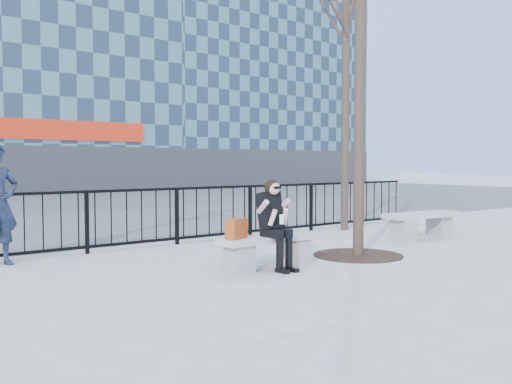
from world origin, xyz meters
TOP-DOWN VIEW (x-y plane):
  - ground at (0.00, 0.00)m, footprint 120.00×120.00m
  - railing at (0.00, 3.00)m, footprint 14.00×0.06m
  - building_right at (20.00, 27.00)m, footprint 16.20×10.20m
  - tree_right at (4.50, 2.60)m, footprint 2.80×2.80m
  - tree_grate at (1.90, -0.10)m, footprint 1.50×1.50m
  - bench_main at (0.00, 0.00)m, footprint 1.65×0.46m
  - bench_second at (4.61, 0.53)m, footprint 1.84×0.51m
  - seated_woman at (0.00, -0.16)m, footprint 0.50×0.64m
  - handbag at (-0.58, 0.02)m, footprint 0.39×0.28m
  - shopping_bag at (0.46, -0.12)m, footprint 0.41×0.20m

SIDE VIEW (x-z plane):
  - ground at x=0.00m, z-range 0.00..0.00m
  - tree_grate at x=1.90m, z-range 0.00..0.02m
  - shopping_bag at x=0.46m, z-range 0.00..0.37m
  - bench_main at x=0.00m, z-range 0.06..0.55m
  - bench_second at x=4.61m, z-range 0.06..0.61m
  - railing at x=0.00m, z-range 0.00..1.11m
  - handbag at x=-0.58m, z-range 0.49..0.78m
  - seated_woman at x=0.00m, z-range 0.00..1.34m
  - tree_right at x=4.50m, z-range 1.74..8.74m
  - building_right at x=20.00m, z-range 0.00..20.60m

